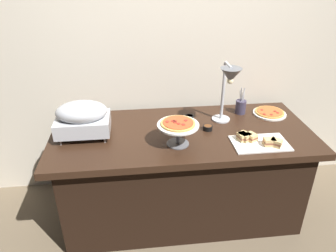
% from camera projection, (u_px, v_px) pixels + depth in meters
% --- Properties ---
extents(ground_plane, '(8.00, 8.00, 0.00)m').
position_uv_depth(ground_plane, '(180.00, 210.00, 2.68)').
color(ground_plane, brown).
extents(back_wall, '(4.40, 0.04, 2.40)m').
position_uv_depth(back_wall, '(174.00, 54.00, 2.56)').
color(back_wall, beige).
rests_on(back_wall, ground_plane).
extents(buffet_table, '(1.90, 0.84, 0.76)m').
position_uv_depth(buffet_table, '(181.00, 173.00, 2.50)').
color(buffet_table, black).
rests_on(buffet_table, ground_plane).
extents(chafing_dish, '(0.37, 0.27, 0.26)m').
position_uv_depth(chafing_dish, '(82.00, 117.00, 2.20)').
color(chafing_dish, '#B7BABF').
rests_on(chafing_dish, buffet_table).
extents(heat_lamp, '(0.15, 0.29, 0.47)m').
position_uv_depth(heat_lamp, '(229.00, 81.00, 2.22)').
color(heat_lamp, '#B7BABF').
rests_on(heat_lamp, buffet_table).
extents(pizza_plate_front, '(0.26, 0.26, 0.03)m').
position_uv_depth(pizza_plate_front, '(270.00, 113.00, 2.57)').
color(pizza_plate_front, white).
rests_on(pizza_plate_front, buffet_table).
extents(pizza_plate_center, '(0.28, 0.28, 0.17)m').
position_uv_depth(pizza_plate_center, '(178.00, 126.00, 2.10)').
color(pizza_plate_center, '#595B60').
rests_on(pizza_plate_center, buffet_table).
extents(sandwich_platter, '(0.38, 0.24, 0.06)m').
position_uv_depth(sandwich_platter, '(258.00, 141.00, 2.16)').
color(sandwich_platter, white).
rests_on(sandwich_platter, buffet_table).
extents(sauce_cup_near, '(0.07, 0.07, 0.04)m').
position_uv_depth(sauce_cup_near, '(189.00, 118.00, 2.48)').
color(sauce_cup_near, black).
rests_on(sauce_cup_near, buffet_table).
extents(sauce_cup_far, '(0.07, 0.07, 0.04)m').
position_uv_depth(sauce_cup_far, '(208.00, 128.00, 2.33)').
color(sauce_cup_far, black).
rests_on(sauce_cup_far, buffet_table).
extents(utensil_holder, '(0.08, 0.08, 0.22)m').
position_uv_depth(utensil_holder, '(241.00, 107.00, 2.57)').
color(utensil_holder, '#383347').
rests_on(utensil_holder, buffet_table).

